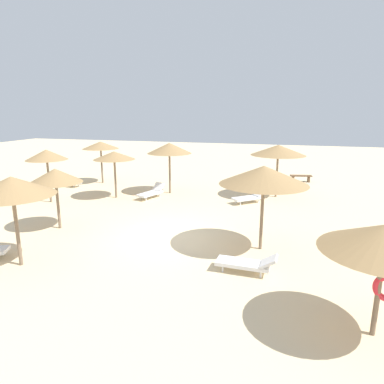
# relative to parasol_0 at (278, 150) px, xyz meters

# --- Properties ---
(ground_plane) EXTENTS (80.00, 80.00, 0.00)m
(ground_plane) POSITION_rel_parasol_0_xyz_m (-3.77, -8.00, -2.78)
(ground_plane) COLOR beige
(parasol_0) EXTENTS (3.16, 3.16, 3.09)m
(parasol_0) POSITION_rel_parasol_0_xyz_m (0.00, 0.00, 0.00)
(parasol_0) COLOR #75604C
(parasol_0) RESTS_ON ground
(parasol_1) EXTENTS (3.18, 3.18, 3.13)m
(parasol_1) POSITION_rel_parasol_0_xyz_m (-0.21, -8.23, 0.01)
(parasol_1) COLOR #75604C
(parasol_1) RESTS_ON ground
(parasol_2) EXTENTS (2.49, 2.49, 2.92)m
(parasol_2) POSITION_rel_parasol_0_xyz_m (-11.99, 0.73, -0.12)
(parasol_2) COLOR #75604C
(parasol_2) RESTS_ON ground
(parasol_3) EXTENTS (2.69, 2.69, 3.11)m
(parasol_3) POSITION_rel_parasol_0_xyz_m (-6.38, -0.82, 0.00)
(parasol_3) COLOR #75604C
(parasol_3) RESTS_ON ground
(parasol_4) EXTENTS (2.68, 2.68, 3.01)m
(parasol_4) POSITION_rel_parasol_0_xyz_m (-7.79, -11.79, -0.09)
(parasol_4) COLOR #75604C
(parasol_4) RESTS_ON ground
(parasol_5) EXTENTS (2.39, 2.39, 2.73)m
(parasol_5) POSITION_rel_parasol_0_xyz_m (-9.06, -2.76, -0.30)
(parasol_5) COLOR #75604C
(parasol_5) RESTS_ON ground
(parasol_6) EXTENTS (2.24, 2.24, 2.64)m
(parasol_6) POSITION_rel_parasol_0_xyz_m (-8.86, -8.29, -0.45)
(parasol_6) COLOR #75604C
(parasol_6) RESTS_ON ground
(parasol_7) EXTENTS (2.23, 2.23, 2.95)m
(parasol_7) POSITION_rel_parasol_0_xyz_m (-12.12, -4.67, -0.13)
(parasol_7) COLOR #75604C
(parasol_7) RESTS_ON ground
(lounger_0) EXTENTS (1.84, 1.75, 0.67)m
(lounger_0) POSITION_rel_parasol_0_xyz_m (-1.36, -1.80, -2.47)
(lounger_0) COLOR white
(lounger_0) RESTS_ON ground
(lounger_1) EXTENTS (1.94, 0.74, 0.66)m
(lounger_1) POSITION_rel_parasol_0_xyz_m (-0.45, -10.29, -2.47)
(lounger_1) COLOR white
(lounger_1) RESTS_ON ground
(lounger_2) EXTENTS (1.93, 0.81, 0.74)m
(lounger_2) POSITION_rel_parasol_0_xyz_m (-13.73, -0.91, -2.46)
(lounger_2) COLOR white
(lounger_2) RESTS_ON ground
(lounger_3) EXTENTS (1.19, 1.97, 0.77)m
(lounger_3) POSITION_rel_parasol_0_xyz_m (-7.03, -2.23, -2.46)
(lounger_3) COLOR white
(lounger_3) RESTS_ON ground
(bench_0) EXTENTS (1.55, 0.67, 0.49)m
(bench_0) POSITION_rel_parasol_0_xyz_m (1.55, 4.94, -2.43)
(bench_0) COLOR brown
(bench_0) RESTS_ON ground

